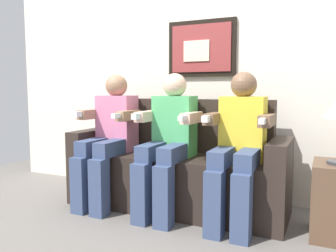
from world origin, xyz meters
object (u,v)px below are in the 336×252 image
couch (177,170)px  person_on_right (239,142)px  person_in_middle (168,138)px  person_on_left (109,134)px

couch → person_on_right: bearing=-16.8°
couch → person_in_middle: size_ratio=1.61×
person_in_middle → person_on_right: size_ratio=1.00×
person_on_right → person_in_middle: bearing=180.0°
couch → person_on_left: 0.65m
couch → person_in_middle: bearing=-90.0°
person_in_middle → person_on_right: (0.55, 0.00, 0.00)m
person_on_left → person_on_right: 1.10m
couch → person_on_left: (-0.55, -0.17, 0.29)m
person_on_left → person_on_right: size_ratio=1.00×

